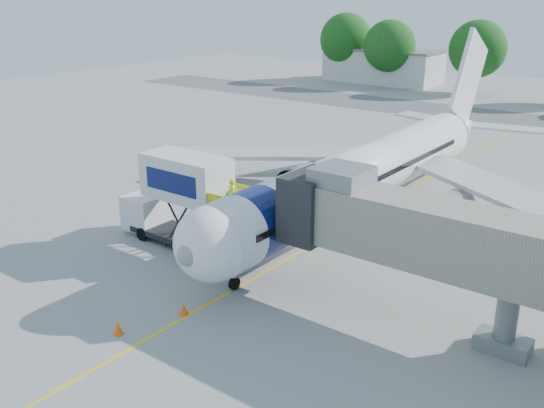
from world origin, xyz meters
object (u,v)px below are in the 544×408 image
Objects in this scene: aircraft at (369,172)px; jet_bridge at (409,230)px; ground_tug at (103,344)px; catering_hiloader at (179,200)px.

jet_bridge is (7.99, -11.12, 1.39)m from aircraft.
aircraft is 2.71× the size of jet_bridge.
aircraft is at bearing 67.29° from ground_tug.
aircraft is 12.77m from catering_hiloader.
jet_bridge is 1.64× the size of catering_hiloader.
catering_hiloader is at bearing 98.12° from ground_tug.
jet_bridge reaches higher than ground_tug.
ground_tug is (-0.11, -21.56, -2.15)m from aircraft.
jet_bridge reaches higher than catering_hiloader.
ground_tug is at bearing -127.82° from jet_bridge.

